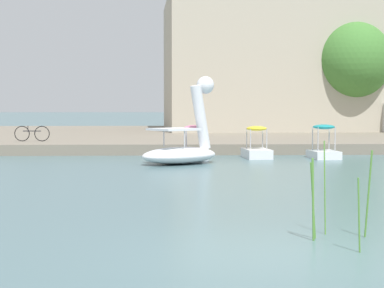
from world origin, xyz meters
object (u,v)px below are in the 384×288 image
object	(u,v)px
pedal_boat_pink	(195,148)
swan_boat	(183,145)
pedal_boat_teal	(324,148)
tree_broadleaf_left	(354,61)
bicycle_parked	(32,133)
pedal_boat_yellow	(257,149)

from	to	relation	value
pedal_boat_pink	swan_boat	bearing A→B (deg)	-103.25
swan_boat	pedal_boat_teal	distance (m)	6.24
pedal_boat_teal	tree_broadleaf_left	size ratio (longest dim) A/B	0.25
swan_boat	pedal_boat_pink	distance (m)	2.35
swan_boat	bicycle_parked	size ratio (longest dim) A/B	2.15
tree_broadleaf_left	pedal_boat_pink	bearing A→B (deg)	-126.24
tree_broadleaf_left	swan_boat	bearing A→B (deg)	-123.70
swan_boat	pedal_boat_pink	size ratio (longest dim) A/B	1.80
pedal_boat_pink	bicycle_parked	bearing A→B (deg)	148.82
swan_boat	pedal_boat_pink	xyz separation A→B (m)	(0.53, 2.27, -0.28)
pedal_boat_yellow	tree_broadleaf_left	size ratio (longest dim) A/B	0.27
bicycle_parked	swan_boat	bearing A→B (deg)	-44.23
pedal_boat_yellow	pedal_boat_teal	world-z (taller)	pedal_boat_teal
pedal_boat_teal	bicycle_parked	xyz separation A→B (m)	(-12.90, 4.72, 0.42)
pedal_boat_pink	pedal_boat_yellow	distance (m)	2.59
swan_boat	pedal_boat_teal	world-z (taller)	swan_boat
pedal_boat_yellow	tree_broadleaf_left	distance (m)	17.52
swan_boat	pedal_boat_teal	size ratio (longest dim) A/B	2.04
pedal_boat_teal	tree_broadleaf_left	xyz separation A→B (m)	(5.57, 15.01, 4.62)
pedal_boat_yellow	tree_broadleaf_left	bearing A→B (deg)	60.51
swan_boat	pedal_boat_teal	bearing A→B (deg)	20.00
pedal_boat_pink	pedal_boat_yellow	xyz separation A→B (m)	(2.58, 0.17, -0.03)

